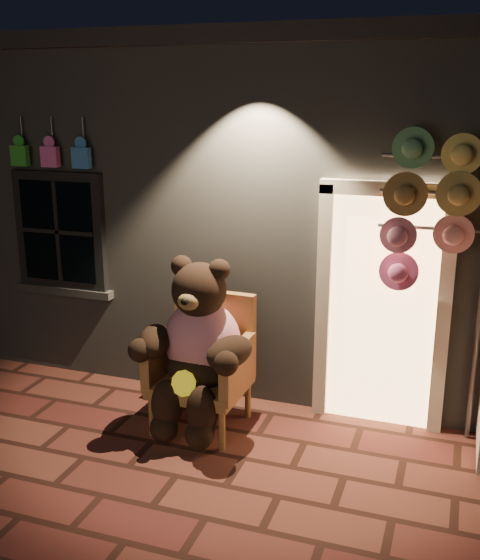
% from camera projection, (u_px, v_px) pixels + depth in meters
% --- Properties ---
extents(ground, '(60.00, 60.00, 0.00)m').
position_uv_depth(ground, '(176.00, 476.00, 5.14)').
color(ground, brown).
rests_on(ground, ground).
extents(shop_building, '(7.30, 5.95, 3.51)m').
position_uv_depth(shop_building, '(303.00, 188.00, 8.28)').
color(shop_building, slate).
rests_on(shop_building, ground).
extents(wicker_armchair, '(0.84, 0.76, 1.18)m').
position_uv_depth(wicker_armchair, '(205.00, 361.00, 5.84)').
color(wicker_armchair, olive).
rests_on(wicker_armchair, ground).
extents(teddy_bear, '(1.12, 0.87, 1.53)m').
position_uv_depth(teddy_bear, '(198.00, 346.00, 5.65)').
color(teddy_bear, '#BA1340').
rests_on(teddy_bear, ground).
extents(hat_rack, '(1.54, 0.22, 2.63)m').
position_uv_depth(hat_rack, '(476.00, 206.00, 5.09)').
color(hat_rack, '#59595E').
rests_on(hat_rack, ground).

